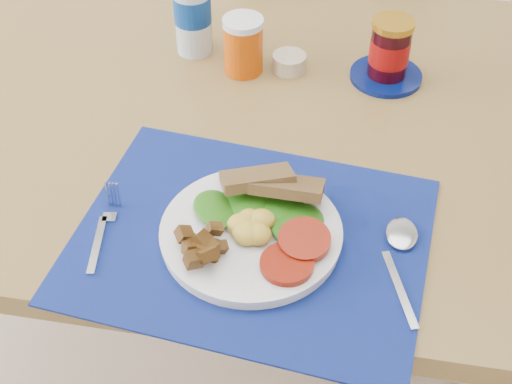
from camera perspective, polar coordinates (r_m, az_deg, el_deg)
table at (r=1.26m, az=4.50°, el=3.18°), size 1.40×0.90×0.75m
chair_far at (r=1.80m, az=6.00°, el=14.74°), size 0.53×0.51×1.24m
placemat at (r=0.99m, az=-0.40°, el=-3.75°), size 0.52×0.43×0.00m
breakfast_plate at (r=0.97m, az=-0.72°, el=-3.11°), size 0.25×0.25×0.06m
fork at (r=1.02m, az=-11.98°, el=-2.76°), size 0.03×0.15×0.00m
spoon at (r=0.99m, az=11.51°, el=-4.59°), size 0.05×0.19×0.01m
water_bottle at (r=1.32m, az=-5.16°, el=14.98°), size 0.07×0.07×0.23m
juice_glass at (r=1.28m, az=-1.03°, el=11.55°), size 0.07×0.07×0.10m
ramekin at (r=1.30m, az=2.68°, el=10.31°), size 0.06×0.06×0.03m
jam_on_saucer at (r=1.28m, az=10.60°, el=10.83°), size 0.13×0.13×0.12m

